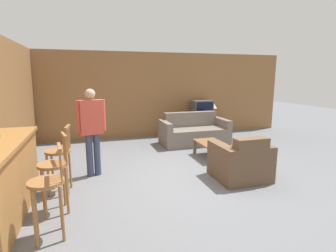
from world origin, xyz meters
name	(u,v)px	position (x,y,z in m)	size (l,w,h in m)	color
ground_plane	(189,178)	(0.00, 0.00, 0.00)	(24.00, 24.00, 0.00)	slate
wall_back	(146,95)	(0.00, 3.69, 1.30)	(9.40, 0.08, 2.60)	olive
wall_left	(9,107)	(-3.18, 1.34, 1.30)	(0.08, 8.69, 2.60)	olive
bar_counter	(3,181)	(-2.85, -0.59, 0.53)	(0.55, 2.15, 1.04)	#A87038
bar_chair_near	(48,189)	(-2.22, -1.24, 0.60)	(0.45, 0.45, 1.10)	#996638
bar_chair_mid	(54,171)	(-2.22, -0.61, 0.60)	(0.48, 0.48, 1.10)	#996638
bar_chair_far	(59,157)	(-2.22, 0.06, 0.60)	(0.44, 0.44, 1.10)	#996638
couch_far	(194,133)	(1.08, 2.38, 0.31)	(1.87, 0.91, 0.86)	#70665B
armchair_near	(241,163)	(0.90, -0.31, 0.31)	(0.92, 0.86, 0.84)	brown
coffee_table	(211,145)	(0.95, 1.02, 0.31)	(0.56, 0.90, 0.37)	brown
tv_unit	(201,126)	(1.73, 3.31, 0.30)	(1.07, 0.55, 0.59)	#2D2319
tv	(202,109)	(1.73, 3.31, 0.86)	(0.62, 0.45, 0.53)	#4C4C4C
table_lamp	(213,105)	(2.11, 3.31, 0.95)	(0.28, 0.28, 0.49)	brown
person_by_window	(92,127)	(-1.69, 0.68, 0.94)	(0.52, 0.23, 1.65)	#384260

